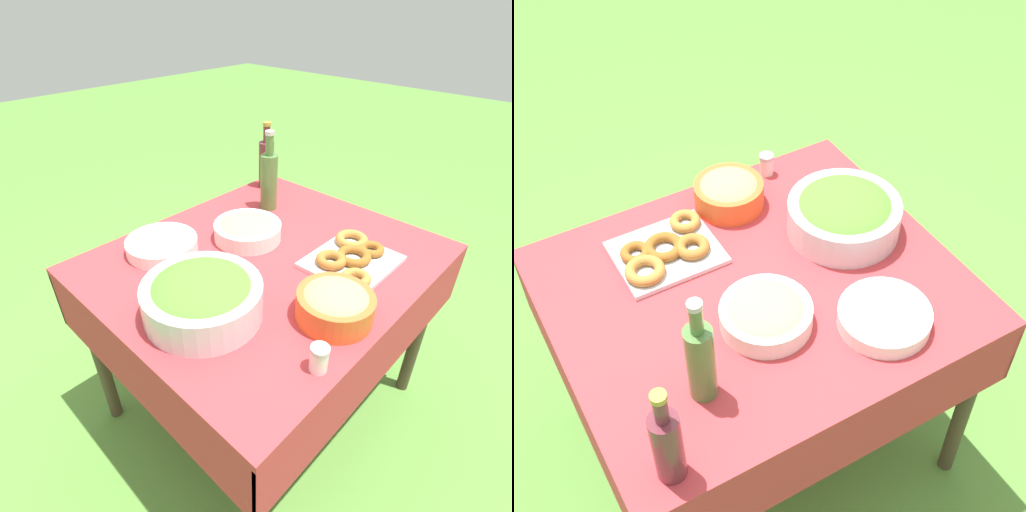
% 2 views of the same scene
% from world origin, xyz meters
% --- Properties ---
extents(ground_plane, '(14.00, 14.00, 0.00)m').
position_xyz_m(ground_plane, '(0.00, 0.00, 0.00)').
color(ground_plane, '#568C38').
extents(picnic_table, '(1.11, 0.96, 0.78)m').
position_xyz_m(picnic_table, '(0.00, 0.00, 0.67)').
color(picnic_table, '#B73338').
rests_on(picnic_table, ground_plane).
extents(salad_bowl, '(0.34, 0.34, 0.12)m').
position_xyz_m(salad_bowl, '(0.34, 0.07, 0.84)').
color(salad_bowl, silver).
rests_on(salad_bowl, picnic_table).
extents(pasta_bowl, '(0.25, 0.25, 0.08)m').
position_xyz_m(pasta_bowl, '(-0.04, -0.13, 0.81)').
color(pasta_bowl, white).
rests_on(pasta_bowl, picnic_table).
extents(donut_platter, '(0.32, 0.27, 0.05)m').
position_xyz_m(donut_platter, '(-0.17, 0.23, 0.80)').
color(donut_platter, silver).
rests_on(donut_platter, picnic_table).
extents(plate_stack, '(0.25, 0.25, 0.05)m').
position_xyz_m(plate_stack, '(0.23, -0.29, 0.80)').
color(plate_stack, white).
rests_on(plate_stack, picnic_table).
extents(olive_oil_bottle, '(0.07, 0.07, 0.32)m').
position_xyz_m(olive_oil_bottle, '(-0.28, -0.24, 0.90)').
color(olive_oil_bottle, '#4C7238').
rests_on(olive_oil_bottle, picnic_table).
extents(wine_bottle, '(0.07, 0.07, 0.30)m').
position_xyz_m(wine_bottle, '(-0.44, -0.40, 0.89)').
color(wine_bottle, maroon).
rests_on(wine_bottle, picnic_table).
extents(bread_bowl, '(0.22, 0.22, 0.10)m').
position_xyz_m(bread_bowl, '(0.10, 0.34, 0.83)').
color(bread_bowl, '#E05B28').
rests_on(bread_bowl, picnic_table).
extents(salt_shaker, '(0.05, 0.05, 0.07)m').
position_xyz_m(salt_shaker, '(0.28, 0.42, 0.81)').
color(salt_shaker, white).
rests_on(salt_shaker, picnic_table).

